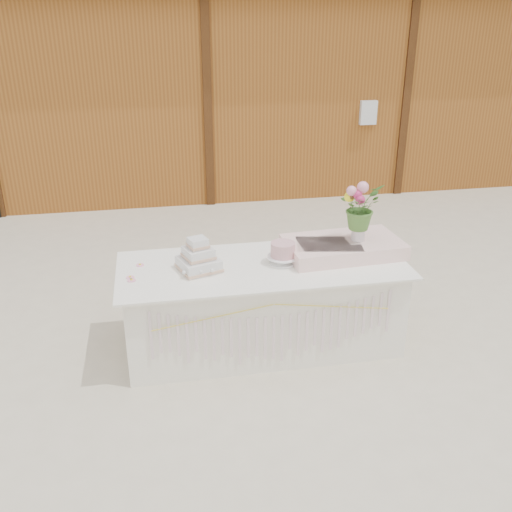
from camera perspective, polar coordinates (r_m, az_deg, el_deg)
The scene contains 9 objects.
ground at distance 5.11m, azimuth 0.63°, elevation -8.75°, with size 80.00×80.00×0.00m, color beige.
barn at distance 10.32m, azimuth -6.23°, elevation 17.53°, with size 12.60×4.60×3.30m.
cake_table at distance 4.91m, azimuth 0.66°, elevation -4.96°, with size 2.40×1.00×0.77m.
wedding_cake at distance 4.64m, azimuth -5.77°, elevation -0.33°, with size 0.39×0.39×0.28m.
pink_cake_stand at distance 4.73m, azimuth 2.70°, elevation 0.41°, with size 0.26×0.26×0.19m.
satin_runner at distance 4.99m, azimuth 8.69°, elevation 0.89°, with size 0.99×0.57×0.13m, color #FBCFCA.
flower_vase at distance 4.97m, azimuth 10.19°, elevation 2.42°, with size 0.11×0.11×0.16m, color silver.
bouquet at distance 4.88m, azimuth 10.41°, elevation 5.40°, with size 0.35×0.30×0.39m, color #44712D.
loose_flowers at distance 4.71m, azimuth -12.15°, elevation -1.51°, with size 0.13×0.32×0.02m, color pink, non-canonical shape.
Camera 1 is at (-0.86, -4.24, 2.73)m, focal length 40.00 mm.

